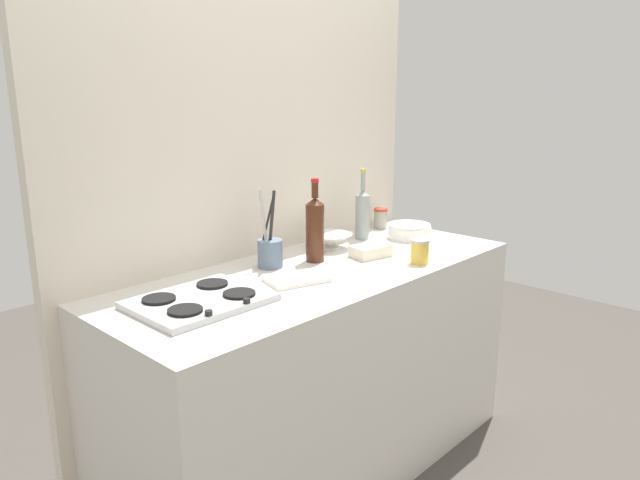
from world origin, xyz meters
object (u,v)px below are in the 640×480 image
Objects in this scene: plate_stack at (410,231)px; condiment_jar_front at (420,251)px; stovetop_hob at (200,301)px; butter_dish at (370,251)px; condiment_jar_rear at (380,218)px; cutting_board at (297,279)px; wine_bottle_leftmost at (315,228)px; mixing_bowl at (330,240)px; utensil_crock at (270,251)px; wine_bottle_mid_left at (362,213)px.

condiment_jar_front reaches higher than plate_stack.
stovetop_hob is 0.85m from butter_dish.
condiment_jar_rear is 0.47× the size of cutting_board.
wine_bottle_leftmost reaches higher than condiment_jar_front.
mixing_bowl reaches higher than cutting_board.
stovetop_hob is 2.64× the size of butter_dish.
plate_stack is 0.85m from cutting_board.
mixing_bowl is 0.89× the size of cutting_board.
condiment_jar_front is (0.91, -0.25, 0.04)m from stovetop_hob.
mixing_bowl is at bearing 11.73° from stovetop_hob.
wine_bottle_leftmost reaches higher than utensil_crock.
cutting_board is at bearing -105.11° from utensil_crock.
mixing_bowl is 0.38m from utensil_crock.
butter_dish is 0.51× the size of utensil_crock.
mixing_bowl is 0.49m from cutting_board.
utensil_crock is at bearing 153.65° from butter_dish.
condiment_jar_rear is (1.31, 0.26, 0.04)m from stovetop_hob.
cutting_board is at bearing -150.13° from wine_bottle_leftmost.
condiment_jar_front is 0.97× the size of condiment_jar_rear.
wine_bottle_leftmost reaches higher than mixing_bowl.
condiment_jar_front is (-0.16, -0.44, -0.07)m from wine_bottle_mid_left.
plate_stack is 0.25m from wine_bottle_mid_left.
wine_bottle_mid_left reaches higher than cutting_board.
plate_stack is 0.61m from wine_bottle_leftmost.
plate_stack is at bearing -43.51° from wine_bottle_mid_left.
butter_dish is at bearing 106.14° from condiment_jar_front.
wine_bottle_leftmost is 3.30× the size of condiment_jar_rear.
stovetop_hob is at bearing -168.84° from condiment_jar_rear.
mixing_bowl is at bearing -169.82° from condiment_jar_rear.
mixing_bowl is 0.22m from butter_dish.
condiment_jar_front is 0.55m from cutting_board.
wine_bottle_mid_left is 1.50× the size of cutting_board.
plate_stack is at bearing 40.58° from condiment_jar_front.
stovetop_hob is at bearing 171.67° from cutting_board.
stovetop_hob is 0.66m from wine_bottle_leftmost.
condiment_jar_front is at bearing -139.42° from plate_stack.
condiment_jar_front reaches higher than stovetop_hob.
mixing_bowl is (0.19, 0.09, -0.10)m from wine_bottle_leftmost.
condiment_jar_rear reaches higher than cutting_board.
cutting_board is (-0.24, -0.14, -0.13)m from wine_bottle_leftmost.
mixing_bowl is at bearing 100.79° from condiment_jar_front.
utensil_crock reaches higher than mixing_bowl.
wine_bottle_mid_left is (0.43, 0.10, -0.02)m from wine_bottle_leftmost.
mixing_bowl is at bearing -177.12° from wine_bottle_mid_left.
utensil_crock is 0.23m from cutting_board.
wine_bottle_mid_left reaches higher than butter_dish.
condiment_jar_front is at bearing -41.55° from utensil_crock.
utensil_crock is at bearing 18.78° from stovetop_hob.
utensil_crock reaches higher than condiment_jar_front.
stovetop_hob is 1.92× the size of cutting_board.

